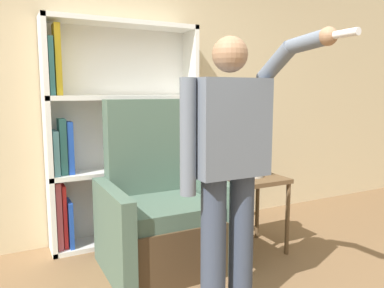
# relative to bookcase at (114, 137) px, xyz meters

# --- Properties ---
(wall_back) EXTENTS (8.00, 0.06, 2.80)m
(wall_back) POSITION_rel_bookcase_xyz_m (0.13, 0.15, 0.44)
(wall_back) COLOR beige
(wall_back) RESTS_ON ground_plane
(bookcase) EXTENTS (1.35, 0.28, 1.96)m
(bookcase) POSITION_rel_bookcase_xyz_m (0.00, 0.00, 0.00)
(bookcase) COLOR white
(bookcase) RESTS_ON ground_plane
(armchair) EXTENTS (0.91, 0.81, 1.30)m
(armchair) POSITION_rel_bookcase_xyz_m (0.19, -0.62, -0.56)
(armchair) COLOR #4C3823
(armchair) RESTS_ON ground_plane
(person_standing) EXTENTS (0.59, 0.78, 1.67)m
(person_standing) POSITION_rel_bookcase_xyz_m (0.28, -1.46, -0.00)
(person_standing) COLOR #384256
(person_standing) RESTS_ON ground_plane
(side_table) EXTENTS (0.47, 0.47, 0.65)m
(side_table) POSITION_rel_bookcase_xyz_m (0.99, -0.74, -0.42)
(side_table) COLOR brown
(side_table) RESTS_ON ground_plane
(table_lamp) EXTENTS (0.21, 0.21, 0.38)m
(table_lamp) POSITION_rel_bookcase_xyz_m (0.99, -0.74, -0.04)
(table_lamp) COLOR #B7B2A8
(table_lamp) RESTS_ON side_table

